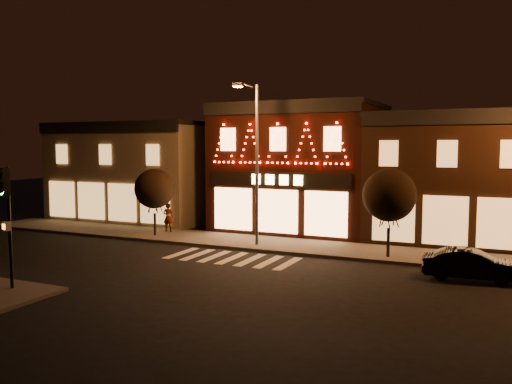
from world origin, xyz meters
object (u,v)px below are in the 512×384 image
Objects in this scene: pedestrian at (168,217)px; dark_sedan at (471,265)px; streetlamp_mid at (254,151)px; traffic_signal_near at (6,204)px.

dark_sedan is at bearing 153.44° from pedestrian.
streetlamp_mid reaches higher than pedestrian.
traffic_signal_near is 2.55× the size of pedestrian.
pedestrian is at bearing 71.41° from dark_sedan.
traffic_signal_near is at bearing 86.06° from pedestrian.
pedestrian is (-18.14, 4.42, 0.41)m from dark_sedan.
streetlamp_mid is 12.43m from dark_sedan.
streetlamp_mid reaches higher than dark_sedan.
traffic_signal_near is 1.18× the size of dark_sedan.
streetlamp_mid is 2.22× the size of dark_sedan.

